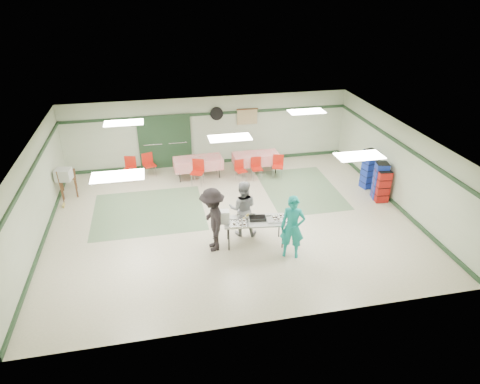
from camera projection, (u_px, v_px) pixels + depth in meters
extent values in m
plane|color=beige|center=(231.00, 219.00, 13.34)|extent=(11.00, 11.00, 0.00)
plane|color=silver|center=(230.00, 137.00, 12.11)|extent=(11.00, 11.00, 0.00)
plane|color=#B6C2A6|center=(209.00, 131.00, 16.65)|extent=(11.00, 0.00, 11.00)
plane|color=#B6C2A6|center=(270.00, 272.00, 8.81)|extent=(11.00, 0.00, 11.00)
plane|color=#B6C2A6|center=(34.00, 197.00, 11.74)|extent=(0.00, 9.00, 9.00)
plane|color=#B6C2A6|center=(399.00, 165.00, 13.72)|extent=(0.00, 9.00, 9.00)
cube|color=#1F3921|center=(209.00, 114.00, 16.30)|extent=(11.00, 0.06, 0.10)
cube|color=#1F3921|center=(210.00, 162.00, 17.21)|extent=(11.00, 0.06, 0.12)
cube|color=#1F3921|center=(29.00, 174.00, 11.42)|extent=(0.06, 9.00, 0.10)
cube|color=#1F3921|center=(45.00, 237.00, 12.33)|extent=(0.06, 9.00, 0.12)
cube|color=#1F3921|center=(401.00, 145.00, 13.39)|extent=(0.06, 9.00, 0.10)
cube|color=#1F3921|center=(391.00, 200.00, 14.30)|extent=(0.06, 9.00, 0.12)
cube|color=#66805E|center=(149.00, 211.00, 13.76)|extent=(3.50, 3.00, 0.01)
cube|color=#66805E|center=(301.00, 189.00, 15.15)|extent=(2.50, 3.50, 0.01)
cube|color=#969996|center=(153.00, 143.00, 16.33)|extent=(0.90, 0.06, 2.10)
cube|color=#969996|center=(178.00, 141.00, 16.51)|extent=(0.90, 0.06, 2.10)
cube|color=#1F3921|center=(165.00, 142.00, 16.40)|extent=(2.00, 0.03, 2.15)
cylinder|color=black|center=(217.00, 114.00, 16.33)|extent=(0.50, 0.10, 0.50)
cube|color=tan|center=(247.00, 117.00, 16.63)|extent=(0.80, 0.02, 0.60)
cube|color=#B5B6B0|center=(255.00, 221.00, 11.81)|extent=(1.79, 0.89, 0.04)
cylinder|color=black|center=(229.00, 239.00, 11.67)|extent=(0.04, 0.04, 0.72)
cylinder|color=black|center=(283.00, 237.00, 11.79)|extent=(0.04, 0.04, 0.72)
cylinder|color=black|center=(228.00, 229.00, 12.17)|extent=(0.04, 0.04, 0.72)
cylinder|color=black|center=(279.00, 226.00, 12.28)|extent=(0.04, 0.04, 0.72)
cube|color=silver|center=(277.00, 219.00, 11.82)|extent=(0.59, 0.48, 0.02)
cube|color=silver|center=(248.00, 218.00, 11.88)|extent=(0.57, 0.46, 0.02)
cube|color=silver|center=(238.00, 224.00, 11.61)|extent=(0.61, 0.49, 0.02)
cube|color=black|center=(257.00, 218.00, 11.82)|extent=(0.48, 0.33, 0.08)
cube|color=white|center=(224.00, 217.00, 11.62)|extent=(0.29, 0.27, 0.36)
imported|color=teal|center=(292.00, 227.00, 11.23)|extent=(0.76, 0.63, 1.78)
imported|color=gray|center=(243.00, 208.00, 12.22)|extent=(0.95, 0.82, 1.68)
imported|color=black|center=(213.00, 220.00, 11.51)|extent=(0.73, 1.21, 1.84)
cube|color=red|center=(256.00, 154.00, 16.15)|extent=(1.72, 0.76, 0.05)
cube|color=red|center=(256.00, 159.00, 16.24)|extent=(1.72, 0.78, 0.40)
cylinder|color=black|center=(239.00, 168.00, 15.95)|extent=(0.04, 0.04, 0.72)
cylinder|color=black|center=(276.00, 165.00, 16.21)|extent=(0.04, 0.04, 0.72)
cylinder|color=black|center=(236.00, 162.00, 16.44)|extent=(0.04, 0.04, 0.72)
cylinder|color=black|center=(272.00, 159.00, 16.71)|extent=(0.04, 0.04, 0.72)
cube|color=red|center=(198.00, 159.00, 15.76)|extent=(1.81, 0.86, 0.05)
cube|color=red|center=(198.00, 163.00, 15.85)|extent=(1.81, 0.88, 0.40)
cylinder|color=black|center=(180.00, 173.00, 15.51)|extent=(0.04, 0.04, 0.72)
cylinder|color=black|center=(219.00, 169.00, 15.84)|extent=(0.04, 0.04, 0.72)
cylinder|color=black|center=(178.00, 167.00, 16.02)|extent=(0.04, 0.04, 0.72)
cylinder|color=black|center=(216.00, 163.00, 16.35)|extent=(0.04, 0.04, 0.72)
cube|color=#AE200D|center=(257.00, 169.00, 15.71)|extent=(0.39, 0.39, 0.04)
cube|color=#AE200D|center=(256.00, 162.00, 15.77)|extent=(0.38, 0.04, 0.38)
cylinder|color=silver|center=(254.00, 176.00, 15.65)|extent=(0.02, 0.02, 0.40)
cylinder|color=silver|center=(262.00, 176.00, 15.71)|extent=(0.02, 0.02, 0.40)
cylinder|color=silver|center=(252.00, 173.00, 15.92)|extent=(0.02, 0.02, 0.40)
cylinder|color=silver|center=(260.00, 172.00, 15.98)|extent=(0.02, 0.02, 0.40)
cube|color=#AE200D|center=(241.00, 171.00, 15.62)|extent=(0.44, 0.44, 0.04)
cube|color=#AE200D|center=(239.00, 164.00, 15.66)|extent=(0.36, 0.12, 0.36)
cylinder|color=silver|center=(239.00, 178.00, 15.54)|extent=(0.02, 0.02, 0.38)
cylinder|color=silver|center=(246.00, 177.00, 15.65)|extent=(0.02, 0.02, 0.38)
cylinder|color=silver|center=(236.00, 175.00, 15.77)|extent=(0.02, 0.02, 0.38)
cylinder|color=silver|center=(243.00, 174.00, 15.88)|extent=(0.02, 0.02, 0.38)
cube|color=#AE200D|center=(278.00, 167.00, 15.85)|extent=(0.51, 0.51, 0.04)
cube|color=#AE200D|center=(278.00, 159.00, 15.91)|extent=(0.39, 0.17, 0.40)
cylinder|color=silver|center=(273.00, 174.00, 15.83)|extent=(0.02, 0.02, 0.42)
cylinder|color=silver|center=(282.00, 174.00, 15.80)|extent=(0.02, 0.02, 0.42)
cylinder|color=silver|center=(274.00, 170.00, 16.11)|extent=(0.02, 0.02, 0.42)
cylinder|color=silver|center=(282.00, 171.00, 16.08)|extent=(0.02, 0.02, 0.42)
cube|color=#AE200D|center=(197.00, 173.00, 15.30)|extent=(0.55, 0.55, 0.04)
cube|color=#AE200D|center=(198.00, 165.00, 15.36)|extent=(0.41, 0.19, 0.43)
cylinder|color=silver|center=(192.00, 181.00, 15.28)|extent=(0.02, 0.02, 0.45)
cylinder|color=silver|center=(201.00, 181.00, 15.23)|extent=(0.02, 0.02, 0.45)
cylinder|color=silver|center=(194.00, 177.00, 15.58)|extent=(0.02, 0.02, 0.45)
cylinder|color=silver|center=(203.00, 177.00, 15.53)|extent=(0.02, 0.02, 0.45)
cube|color=#AE200D|center=(150.00, 165.00, 15.92)|extent=(0.53, 0.53, 0.04)
cube|color=#AE200D|center=(147.00, 158.00, 15.95)|extent=(0.40, 0.18, 0.41)
cylinder|color=silver|center=(147.00, 174.00, 15.82)|extent=(0.02, 0.02, 0.43)
cylinder|color=silver|center=(156.00, 172.00, 15.98)|extent=(0.02, 0.02, 0.43)
cylinder|color=silver|center=(144.00, 171.00, 16.08)|extent=(0.02, 0.02, 0.43)
cylinder|color=silver|center=(153.00, 169.00, 16.23)|extent=(0.02, 0.02, 0.43)
cube|color=#AE200D|center=(130.00, 169.00, 15.61)|extent=(0.50, 0.50, 0.04)
cube|color=#AE200D|center=(130.00, 161.00, 15.67)|extent=(0.41, 0.14, 0.41)
cylinder|color=silver|center=(125.00, 177.00, 15.58)|extent=(0.02, 0.02, 0.43)
cylinder|color=silver|center=(134.00, 177.00, 15.57)|extent=(0.02, 0.02, 0.43)
cylinder|color=silver|center=(127.00, 173.00, 15.88)|extent=(0.02, 0.02, 0.43)
cylinder|color=silver|center=(136.00, 173.00, 15.86)|extent=(0.02, 0.02, 0.43)
cube|color=#1C2EA8|center=(368.00, 169.00, 14.99)|extent=(0.44, 0.44, 1.43)
cube|color=#A41A10|center=(382.00, 186.00, 14.18)|extent=(0.46, 0.46, 1.11)
cube|color=#1C2EA8|center=(380.00, 181.00, 14.28)|extent=(0.47, 0.47, 1.29)
cube|color=brown|center=(67.00, 175.00, 14.53)|extent=(0.70, 0.95, 0.05)
cube|color=brown|center=(62.00, 190.00, 14.33)|extent=(0.05, 0.05, 0.70)
cube|color=brown|center=(76.00, 188.00, 14.48)|extent=(0.05, 0.05, 0.70)
cube|color=brown|center=(62.00, 182.00, 14.92)|extent=(0.05, 0.05, 0.70)
cube|color=brown|center=(75.00, 180.00, 15.07)|extent=(0.05, 0.05, 0.70)
cube|color=#B1B1AD|center=(63.00, 175.00, 14.04)|extent=(0.55, 0.50, 0.39)
cylinder|color=brown|center=(60.00, 188.00, 13.79)|extent=(0.07, 0.21, 1.25)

